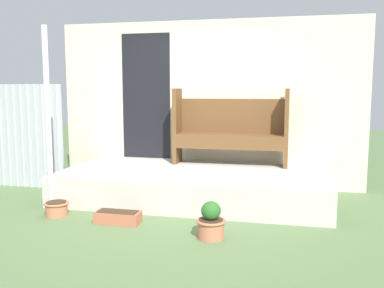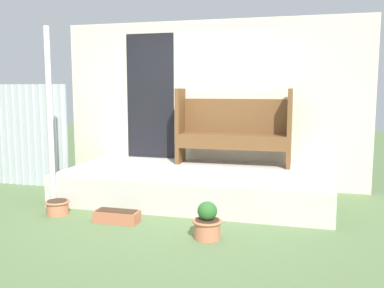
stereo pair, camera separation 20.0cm
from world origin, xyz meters
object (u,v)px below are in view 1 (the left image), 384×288
at_px(flower_pot_middle, 211,222).
at_px(flower_pot_left, 57,208).
at_px(bench, 231,127).
at_px(support_post, 48,120).
at_px(planter_box_rect, 118,217).

bearing_deg(flower_pot_middle, flower_pot_left, 170.04).
bearing_deg(bench, support_post, -143.39).
xyz_separation_m(support_post, planter_box_rect, (1.03, -0.30, -1.08)).
height_order(flower_pot_left, flower_pot_middle, flower_pot_middle).
xyz_separation_m(bench, flower_pot_left, (-1.88, -1.78, -0.88)).
relative_size(support_post, flower_pot_left, 7.67).
relative_size(flower_pot_middle, planter_box_rect, 0.75).
relative_size(bench, flower_pot_middle, 4.33).
xyz_separation_m(flower_pot_middle, planter_box_rect, (-1.14, 0.25, -0.10)).
bearing_deg(planter_box_rect, support_post, 163.96).
bearing_deg(bench, flower_pot_middle, -88.17).
relative_size(support_post, flower_pot_middle, 5.89).
xyz_separation_m(flower_pot_left, flower_pot_middle, (1.98, -0.35, 0.07)).
distance_m(support_post, flower_pot_left, 1.09).
distance_m(flower_pot_left, flower_pot_middle, 2.01).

